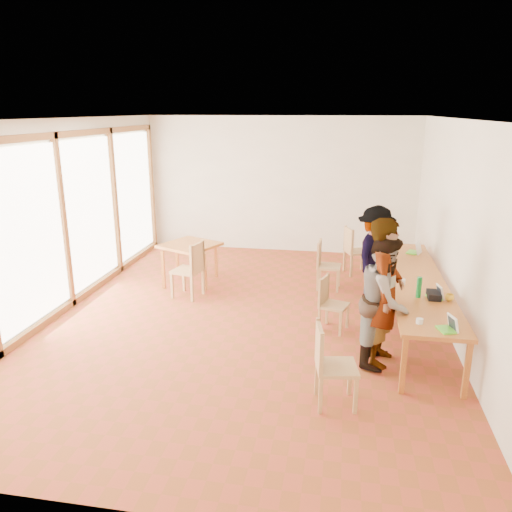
{
  "coord_description": "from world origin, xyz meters",
  "views": [
    {
      "loc": [
        1.39,
        -7.06,
        3.13
      ],
      "look_at": [
        0.2,
        -0.28,
        1.1
      ],
      "focal_mm": 35.0,
      "sensor_mm": 36.0,
      "label": 1
    }
  ],
  "objects": [
    {
      "name": "ground",
      "position": [
        0.0,
        0.0,
        0.0
      ],
      "size": [
        8.0,
        8.0,
        0.0
      ],
      "primitive_type": "plane",
      "color": "#AE452A",
      "rests_on": "ground"
    },
    {
      "name": "wall_back",
      "position": [
        0.0,
        4.0,
        1.5
      ],
      "size": [
        6.0,
        0.1,
        3.0
      ],
      "primitive_type": "cube",
      "color": "white",
      "rests_on": "ground"
    },
    {
      "name": "wall_front",
      "position": [
        0.0,
        -4.0,
        1.5
      ],
      "size": [
        6.0,
        0.1,
        3.0
      ],
      "primitive_type": "cube",
      "color": "white",
      "rests_on": "ground"
    },
    {
      "name": "wall_right",
      "position": [
        3.0,
        0.0,
        1.5
      ],
      "size": [
        0.1,
        8.0,
        3.0
      ],
      "primitive_type": "cube",
      "color": "white",
      "rests_on": "ground"
    },
    {
      "name": "window_wall",
      "position": [
        -2.96,
        0.0,
        1.5
      ],
      "size": [
        0.1,
        8.0,
        3.0
      ],
      "primitive_type": "cube",
      "color": "white",
      "rests_on": "ground"
    },
    {
      "name": "ceiling",
      "position": [
        0.0,
        0.0,
        3.02
      ],
      "size": [
        6.0,
        8.0,
        0.04
      ],
      "primitive_type": "cube",
      "color": "white",
      "rests_on": "wall_back"
    },
    {
      "name": "communal_table",
      "position": [
        2.5,
        0.14,
        0.7
      ],
      "size": [
        0.8,
        4.0,
        0.75
      ],
      "color": "#C3782B",
      "rests_on": "ground"
    },
    {
      "name": "side_table",
      "position": [
        -1.34,
        1.45,
        0.67
      ],
      "size": [
        0.9,
        0.9,
        0.75
      ],
      "rotation": [
        0.0,
        0.0,
        -0.43
      ],
      "color": "#C3782B",
      "rests_on": "ground"
    },
    {
      "name": "chair_near",
      "position": [
        1.32,
        -2.16,
        0.57
      ],
      "size": [
        0.5,
        0.5,
        0.5
      ],
      "rotation": [
        0.0,
        0.0,
        0.16
      ],
      "color": "tan",
      "rests_on": "ground"
    },
    {
      "name": "chair_mid",
      "position": [
        1.26,
        -0.18,
        0.49
      ],
      "size": [
        0.47,
        0.47,
        0.43
      ],
      "rotation": [
        0.0,
        0.0,
        -0.31
      ],
      "color": "tan",
      "rests_on": "ground"
    },
    {
      "name": "chair_far",
      "position": [
        1.11,
        1.57,
        0.54
      ],
      "size": [
        0.43,
        0.43,
        0.47
      ],
      "rotation": [
        0.0,
        0.0,
        -0.06
      ],
      "color": "tan",
      "rests_on": "ground"
    },
    {
      "name": "chair_empty",
      "position": [
        1.63,
        2.52,
        0.57
      ],
      "size": [
        0.56,
        0.56,
        0.49
      ],
      "rotation": [
        0.0,
        0.0,
        0.37
      ],
      "color": "tan",
      "rests_on": "ground"
    },
    {
      "name": "chair_spare",
      "position": [
        -1.08,
        0.73,
        0.6
      ],
      "size": [
        0.55,
        0.55,
        0.52
      ],
      "rotation": [
        0.0,
        0.0,
        2.92
      ],
      "color": "tan",
      "rests_on": "ground"
    },
    {
      "name": "person_near",
      "position": [
        1.96,
        -1.06,
        0.94
      ],
      "size": [
        0.58,
        0.77,
        1.89
      ],
      "primitive_type": "imported",
      "rotation": [
        0.0,
        0.0,
        1.37
      ],
      "color": "gray",
      "rests_on": "ground"
    },
    {
      "name": "person_mid",
      "position": [
        1.97,
        -1.06,
        0.84
      ],
      "size": [
        0.81,
        0.95,
        1.68
      ],
      "primitive_type": "imported",
      "rotation": [
        0.0,
        0.0,
        1.33
      ],
      "color": "gray",
      "rests_on": "ground"
    },
    {
      "name": "person_far",
      "position": [
        1.95,
        0.98,
        0.83
      ],
      "size": [
        0.87,
        1.19,
        1.65
      ],
      "primitive_type": "imported",
      "rotation": [
        0.0,
        0.0,
        1.31
      ],
      "color": "gray",
      "rests_on": "ground"
    },
    {
      "name": "laptop_near",
      "position": [
        2.63,
        -1.64,
        0.8
      ],
      "size": [
        0.24,
        0.25,
        0.18
      ],
      "rotation": [
        0.0,
        0.0,
        0.32
      ],
      "color": "#5BD72F",
      "rests_on": "communal_table"
    },
    {
      "name": "laptop_mid",
      "position": [
        2.67,
        -0.63,
        0.8
      ],
      "size": [
        0.22,
        0.24,
        0.18
      ],
      "rotation": [
        0.0,
        0.0,
        0.18
      ],
      "color": "#5BD72F",
      "rests_on": "communal_table"
    },
    {
      "name": "laptop_far",
      "position": [
        2.67,
        1.52,
        0.81
      ],
      "size": [
        0.29,
        0.3,
        0.21
      ],
      "rotation": [
        0.0,
        0.0,
        -0.38
      ],
      "color": "#5BD72F",
      "rests_on": "communal_table"
    },
    {
      "name": "yellow_mug",
      "position": [
        2.81,
        -0.7,
        0.79
      ],
      "size": [
        0.15,
        0.15,
        0.09
      ],
      "primitive_type": "imported",
      "rotation": [
        0.0,
        0.0,
        0.41
      ],
      "color": "yellow",
      "rests_on": "communal_table"
    },
    {
      "name": "green_bottle",
      "position": [
        2.43,
        -0.64,
        0.89
      ],
      "size": [
        0.07,
        0.07,
        0.28
      ],
      "primitive_type": "cylinder",
      "color": "#138232",
      "rests_on": "communal_table"
    },
    {
      "name": "clear_glass",
      "position": [
        2.28,
        -0.18,
        0.8
      ],
      "size": [
        0.07,
        0.07,
        0.09
      ],
      "primitive_type": "cylinder",
      "color": "silver",
      "rests_on": "communal_table"
    },
    {
      "name": "condiment_cup",
      "position": [
        2.33,
        -1.51,
        0.78
      ],
      "size": [
        0.08,
        0.08,
        0.06
      ],
      "primitive_type": "cylinder",
      "color": "white",
      "rests_on": "communal_table"
    },
    {
      "name": "pink_phone",
      "position": [
        2.25,
        0.45,
        0.76
      ],
      "size": [
        0.05,
        0.1,
        0.01
      ],
      "primitive_type": "cube",
      "color": "#EB3F5F",
      "rests_on": "communal_table"
    },
    {
      "name": "black_pouch",
      "position": [
        2.63,
        -0.64,
        0.8
      ],
      "size": [
        0.16,
        0.26,
        0.09
      ],
      "primitive_type": "cube",
      "color": "black",
      "rests_on": "communal_table"
    }
  ]
}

